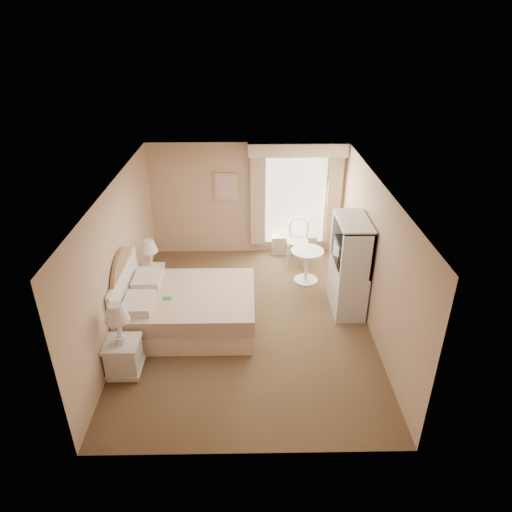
{
  "coord_description": "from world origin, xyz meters",
  "views": [
    {
      "loc": [
        0.03,
        -6.6,
        4.78
      ],
      "look_at": [
        0.15,
        0.3,
        1.15
      ],
      "focal_mm": 32.0,
      "sensor_mm": 36.0,
      "label": 1
    }
  ],
  "objects_px": {
    "armoire": "(349,273)",
    "bed": "(182,308)",
    "cafe_chair": "(298,237)",
    "round_table": "(307,261)",
    "nightstand_far": "(152,273)",
    "nightstand_near": "(122,349)"
  },
  "relations": [
    {
      "from": "bed",
      "to": "round_table",
      "type": "relative_size",
      "value": 3.22
    },
    {
      "from": "nightstand_far",
      "to": "armoire",
      "type": "bearing_deg",
      "value": -9.65
    },
    {
      "from": "cafe_chair",
      "to": "armoire",
      "type": "distance_m",
      "value": 1.97
    },
    {
      "from": "bed",
      "to": "round_table",
      "type": "xyz_separation_m",
      "value": [
        2.3,
        1.49,
        0.09
      ]
    },
    {
      "from": "bed",
      "to": "round_table",
      "type": "height_order",
      "value": "bed"
    },
    {
      "from": "nightstand_far",
      "to": "armoire",
      "type": "distance_m",
      "value": 3.72
    },
    {
      "from": "nightstand_far",
      "to": "round_table",
      "type": "xyz_separation_m",
      "value": [
        3.02,
        0.34,
        0.05
      ]
    },
    {
      "from": "nightstand_near",
      "to": "nightstand_far",
      "type": "relative_size",
      "value": 1.13
    },
    {
      "from": "cafe_chair",
      "to": "round_table",
      "type": "bearing_deg",
      "value": -71.62
    },
    {
      "from": "bed",
      "to": "nightstand_far",
      "type": "bearing_deg",
      "value": 122.16
    },
    {
      "from": "cafe_chair",
      "to": "nightstand_near",
      "type": "bearing_deg",
      "value": -117.43
    },
    {
      "from": "round_table",
      "to": "cafe_chair",
      "type": "relative_size",
      "value": 0.71
    },
    {
      "from": "nightstand_far",
      "to": "nightstand_near",
      "type": "bearing_deg",
      "value": -90.0
    },
    {
      "from": "nightstand_far",
      "to": "cafe_chair",
      "type": "height_order",
      "value": "nightstand_far"
    },
    {
      "from": "cafe_chair",
      "to": "armoire",
      "type": "xyz_separation_m",
      "value": [
        0.72,
        -1.82,
        0.16
      ]
    },
    {
      "from": "armoire",
      "to": "bed",
      "type": "bearing_deg",
      "value": -169.69
    },
    {
      "from": "round_table",
      "to": "armoire",
      "type": "bearing_deg",
      "value": -56.71
    },
    {
      "from": "round_table",
      "to": "cafe_chair",
      "type": "bearing_deg",
      "value": 96.22
    },
    {
      "from": "bed",
      "to": "round_table",
      "type": "distance_m",
      "value": 2.74
    },
    {
      "from": "nightstand_near",
      "to": "nightstand_far",
      "type": "xyz_separation_m",
      "value": [
        0.0,
        2.34,
        -0.05
      ]
    },
    {
      "from": "nightstand_far",
      "to": "cafe_chair",
      "type": "distance_m",
      "value": 3.17
    },
    {
      "from": "armoire",
      "to": "cafe_chair",
      "type": "bearing_deg",
      "value": 111.61
    }
  ]
}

